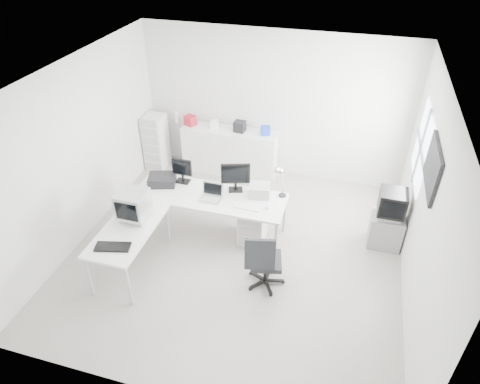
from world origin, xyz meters
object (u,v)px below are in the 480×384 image
(main_desk, at_px, (211,214))
(filing_cabinet, at_px, (156,142))
(side_desk, at_px, (131,249))
(crt_tv, at_px, (392,205))
(laptop, at_px, (210,194))
(sideboard, at_px, (230,151))
(laser_printer, at_px, (260,190))
(lcd_monitor_large, at_px, (235,178))
(tv_cabinet, at_px, (385,230))
(crt_monitor, at_px, (133,207))
(office_chair, at_px, (266,258))
(lcd_monitor_small, at_px, (182,171))
(drawer_pedestal, at_px, (253,223))
(inkjet_printer, at_px, (162,180))

(main_desk, distance_m, filing_cabinet, 2.46)
(side_desk, distance_m, crt_tv, 3.95)
(laptop, height_order, sideboard, laptop)
(sideboard, bearing_deg, laser_printer, -59.32)
(main_desk, height_order, lcd_monitor_large, lcd_monitor_large)
(tv_cabinet, relative_size, crt_tv, 1.10)
(sideboard, relative_size, filing_cabinet, 1.69)
(main_desk, xyz_separation_m, crt_monitor, (-0.85, -0.85, 0.59))
(lcd_monitor_large, bearing_deg, office_chair, -73.09)
(lcd_monitor_small, bearing_deg, drawer_pedestal, -7.95)
(drawer_pedestal, bearing_deg, filing_cabinet, 145.62)
(main_desk, height_order, office_chair, office_chair)
(side_desk, height_order, lcd_monitor_large, lcd_monitor_large)
(laptop, distance_m, sideboard, 2.07)
(lcd_monitor_small, xyz_separation_m, crt_tv, (3.30, 0.23, -0.18))
(sideboard, bearing_deg, main_desk, -82.41)
(drawer_pedestal, height_order, sideboard, sideboard)
(laser_printer, xyz_separation_m, crt_tv, (2.00, 0.26, -0.07))
(main_desk, relative_size, lcd_monitor_small, 5.78)
(tv_cabinet, bearing_deg, main_desk, -170.06)
(lcd_monitor_small, height_order, laptop, lcd_monitor_small)
(main_desk, bearing_deg, laser_printer, 16.35)
(laptop, height_order, laser_printer, laptop)
(inkjet_printer, height_order, tv_cabinet, inkjet_printer)
(main_desk, xyz_separation_m, lcd_monitor_small, (-0.55, 0.25, 0.58))
(lcd_monitor_small, relative_size, laser_printer, 1.29)
(drawer_pedestal, relative_size, crt_monitor, 1.39)
(office_chair, height_order, filing_cabinet, filing_cabinet)
(main_desk, height_order, crt_monitor, crt_monitor)
(tv_cabinet, xyz_separation_m, sideboard, (-3.01, 1.43, 0.19))
(side_desk, relative_size, drawer_pedestal, 2.33)
(lcd_monitor_large, bearing_deg, sideboard, 92.33)
(inkjet_printer, distance_m, laptop, 0.92)
(lcd_monitor_large, distance_m, laptop, 0.48)
(side_desk, height_order, lcd_monitor_small, lcd_monitor_small)
(laser_printer, bearing_deg, drawer_pedestal, -114.94)
(sideboard, bearing_deg, office_chair, -63.71)
(laptop, height_order, crt_tv, crt_tv)
(side_desk, distance_m, lcd_monitor_large, 1.91)
(filing_cabinet, bearing_deg, sideboard, 7.17)
(inkjet_printer, height_order, crt_monitor, crt_monitor)
(inkjet_printer, height_order, filing_cabinet, filing_cabinet)
(inkjet_printer, xyz_separation_m, laser_printer, (1.60, 0.12, 0.02))
(laser_printer, relative_size, sideboard, 0.17)
(side_desk, bearing_deg, laptop, 48.01)
(crt_monitor, relative_size, filing_cabinet, 0.39)
(inkjet_printer, height_order, laptop, laptop)
(laptop, xyz_separation_m, tv_cabinet, (2.70, 0.58, -0.57))
(lcd_monitor_large, xyz_separation_m, crt_tv, (2.40, 0.23, -0.21))
(laser_printer, height_order, filing_cabinet, filing_cabinet)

